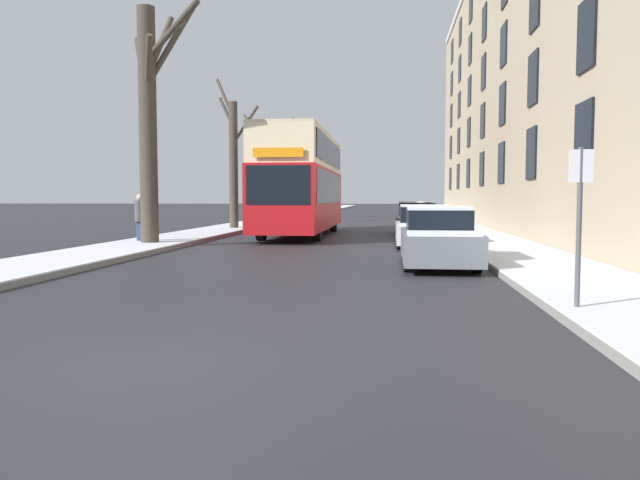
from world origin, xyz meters
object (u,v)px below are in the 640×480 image
bare_tree_left_2 (269,168)px  street_sign_post (579,220)px  bare_tree_left_3 (293,179)px  pedestrian_left_sidewalk (140,217)px  bare_tree_left_0 (150,114)px  parked_car_0 (438,238)px  bare_tree_left_1 (233,160)px  parked_car_1 (424,227)px  parked_car_2 (416,220)px  double_decker_bus (302,179)px

bare_tree_left_2 → street_sign_post: size_ratio=3.15×
bare_tree_left_3 → pedestrian_left_sidewalk: bare_tree_left_3 is taller
bare_tree_left_0 → parked_car_0: bearing=-28.1°
bare_tree_left_1 → bare_tree_left_2: size_ratio=1.05×
bare_tree_left_1 → parked_car_0: 17.72m
bare_tree_left_0 → bare_tree_left_3: 30.16m
parked_car_1 → parked_car_2: parked_car_2 is taller
bare_tree_left_0 → bare_tree_left_2: bearing=90.2°
double_decker_bus → street_sign_post: bearing=-70.6°
parked_car_1 → parked_car_2: (0.00, 6.55, 0.03)m
bare_tree_left_0 → parked_car_0: 10.94m
bare_tree_left_1 → parked_car_1: size_ratio=1.72×
bare_tree_left_1 → bare_tree_left_3: (-0.14, 19.91, -0.39)m
pedestrian_left_sidewalk → bare_tree_left_3: bearing=-52.6°
parked_car_2 → bare_tree_left_3: bearing=112.0°
bare_tree_left_3 → street_sign_post: bare_tree_left_3 is taller
double_decker_bus → parked_car_2: 5.38m
parked_car_1 → pedestrian_left_sidewalk: (-9.69, -0.72, 0.32)m
bare_tree_left_1 → street_sign_post: bearing=-64.5°
bare_tree_left_0 → parked_car_1: (9.06, 1.26, -3.77)m
parked_car_0 → bare_tree_left_0: bearing=151.9°
bare_tree_left_3 → parked_car_1: size_ratio=1.37×
bare_tree_left_1 → pedestrian_left_sidewalk: size_ratio=4.34×
bare_tree_left_2 → parked_car_1: size_ratio=1.64×
bare_tree_left_2 → parked_car_1: 21.48m
street_sign_post → bare_tree_left_0: bearing=132.8°
bare_tree_left_3 → pedestrian_left_sidewalk: bearing=-91.3°
pedestrian_left_sidewalk → bare_tree_left_1: bearing=-56.2°
pedestrian_left_sidewalk → street_sign_post: (11.08, -11.84, 0.37)m
double_decker_bus → bare_tree_left_0: bearing=-121.1°
bare_tree_left_0 → street_sign_post: (10.45, -11.29, -3.08)m
bare_tree_left_2 → bare_tree_left_3: 9.67m
parked_car_0 → street_sign_post: bearing=-77.8°
street_sign_post → pedestrian_left_sidewalk: bearing=133.1°
bare_tree_left_1 → pedestrian_left_sidewalk: (-0.82, -9.69, -2.54)m
bare_tree_left_3 → street_sign_post: 42.75m
bare_tree_left_2 → parked_car_2: bearing=-54.2°
bare_tree_left_2 → double_decker_bus: (4.16, -13.69, -1.15)m
bare_tree_left_1 → street_sign_post: bare_tree_left_1 is taller
pedestrian_left_sidewalk → bare_tree_left_0: bearing=177.9°
bare_tree_left_2 → bare_tree_left_3: bare_tree_left_2 is taller
bare_tree_left_0 → parked_car_2: 12.53m
bare_tree_left_1 → parked_car_2: size_ratio=1.68×
parked_car_0 → parked_car_1: size_ratio=0.99×
bare_tree_left_2 → bare_tree_left_3: size_ratio=1.19×
bare_tree_left_0 → double_decker_bus: 8.17m
bare_tree_left_2 → bare_tree_left_3: (0.12, 9.66, -0.48)m
bare_tree_left_1 → street_sign_post: 23.94m
bare_tree_left_2 → parked_car_1: (9.13, -19.22, -2.95)m
parked_car_0 → bare_tree_left_2: bearing=109.8°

